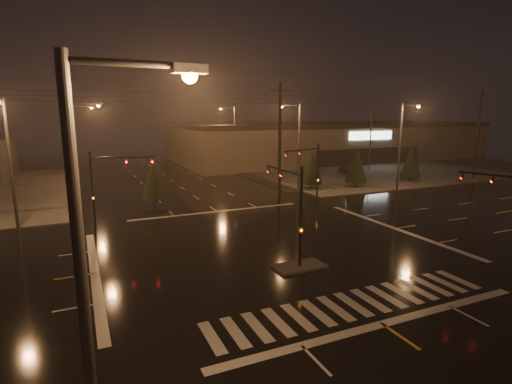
% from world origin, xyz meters
% --- Properties ---
extents(ground, '(140.00, 140.00, 0.00)m').
position_xyz_m(ground, '(0.00, 0.00, 0.00)').
color(ground, black).
rests_on(ground, ground).
extents(sidewalk_ne, '(36.00, 36.00, 0.12)m').
position_xyz_m(sidewalk_ne, '(30.00, 30.00, 0.06)').
color(sidewalk_ne, '#403E39').
rests_on(sidewalk_ne, ground).
extents(median_island, '(3.00, 1.60, 0.15)m').
position_xyz_m(median_island, '(0.00, -4.00, 0.07)').
color(median_island, '#403E39').
rests_on(median_island, ground).
extents(crosswalk, '(15.00, 2.60, 0.01)m').
position_xyz_m(crosswalk, '(0.00, -9.00, 0.01)').
color(crosswalk, beige).
rests_on(crosswalk, ground).
extents(stop_bar_near, '(16.00, 0.50, 0.01)m').
position_xyz_m(stop_bar_near, '(0.00, -11.00, 0.01)').
color(stop_bar_near, beige).
rests_on(stop_bar_near, ground).
extents(stop_bar_far, '(16.00, 0.50, 0.01)m').
position_xyz_m(stop_bar_far, '(0.00, 11.00, 0.01)').
color(stop_bar_far, beige).
rests_on(stop_bar_far, ground).
extents(parking_lot, '(50.00, 24.00, 0.08)m').
position_xyz_m(parking_lot, '(35.00, 28.00, 0.04)').
color(parking_lot, black).
rests_on(parking_lot, ground).
extents(retail_building, '(60.20, 28.30, 7.20)m').
position_xyz_m(retail_building, '(35.00, 45.99, 3.84)').
color(retail_building, '#68604A').
rests_on(retail_building, ground).
extents(signal_mast_median, '(0.25, 4.59, 6.00)m').
position_xyz_m(signal_mast_median, '(0.00, -3.07, 3.75)').
color(signal_mast_median, black).
rests_on(signal_mast_median, ground).
extents(signal_mast_ne, '(4.84, 1.86, 6.00)m').
position_xyz_m(signal_mast_ne, '(9.50, 10.14, 3.79)').
color(signal_mast_ne, black).
rests_on(signal_mast_ne, ground).
extents(signal_mast_nw, '(4.84, 1.86, 6.00)m').
position_xyz_m(signal_mast_nw, '(-9.50, 10.14, 3.79)').
color(signal_mast_nw, black).
rests_on(signal_mast_nw, ground).
extents(streetlight_0, '(2.77, 0.32, 10.00)m').
position_xyz_m(streetlight_0, '(-11.18, -15.00, 5.80)').
color(streetlight_0, '#38383A').
rests_on(streetlight_0, ground).
extents(streetlight_1, '(2.77, 0.32, 10.00)m').
position_xyz_m(streetlight_1, '(-11.18, 18.00, 5.80)').
color(streetlight_1, '#38383A').
rests_on(streetlight_1, ground).
extents(streetlight_2, '(2.77, 0.32, 10.00)m').
position_xyz_m(streetlight_2, '(-11.18, 34.00, 5.80)').
color(streetlight_2, '#38383A').
rests_on(streetlight_2, ground).
extents(streetlight_3, '(2.77, 0.32, 10.00)m').
position_xyz_m(streetlight_3, '(11.18, 16.00, 5.80)').
color(streetlight_3, '#38383A').
rests_on(streetlight_3, ground).
extents(streetlight_4, '(2.77, 0.32, 10.00)m').
position_xyz_m(streetlight_4, '(11.18, 36.00, 5.80)').
color(streetlight_4, '#38383A').
rests_on(streetlight_4, ground).
extents(streetlight_5, '(0.32, 2.77, 10.00)m').
position_xyz_m(streetlight_5, '(-16.00, 11.18, 5.80)').
color(streetlight_5, '#38383A').
rests_on(streetlight_5, ground).
extents(streetlight_6, '(0.32, 2.77, 10.00)m').
position_xyz_m(streetlight_6, '(22.00, 11.18, 5.80)').
color(streetlight_6, '#38383A').
rests_on(streetlight_6, ground).
extents(utility_pole_1, '(2.20, 0.32, 12.00)m').
position_xyz_m(utility_pole_1, '(8.00, 14.00, 6.13)').
color(utility_pole_1, black).
rests_on(utility_pole_1, ground).
extents(utility_pole_2, '(2.20, 0.32, 12.00)m').
position_xyz_m(utility_pole_2, '(38.00, 14.00, 6.13)').
color(utility_pole_2, black).
rests_on(utility_pole_2, ground).
extents(conifer_0, '(2.69, 2.69, 4.91)m').
position_xyz_m(conifer_0, '(13.85, 16.95, 2.80)').
color(conifer_0, black).
rests_on(conifer_0, ground).
extents(conifer_1, '(2.72, 2.72, 4.95)m').
position_xyz_m(conifer_1, '(19.44, 15.76, 2.82)').
color(conifer_1, black).
rests_on(conifer_1, ground).
extents(conifer_2, '(2.70, 2.70, 4.91)m').
position_xyz_m(conifer_2, '(28.65, 16.22, 2.80)').
color(conifer_2, black).
rests_on(conifer_2, ground).
extents(conifer_3, '(2.47, 2.47, 4.57)m').
position_xyz_m(conifer_3, '(-4.79, 15.92, 2.63)').
color(conifer_3, black).
rests_on(conifer_3, ground).
extents(car_parked, '(1.85, 4.13, 1.38)m').
position_xyz_m(car_parked, '(24.81, 24.20, 0.69)').
color(car_parked, black).
rests_on(car_parked, ground).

